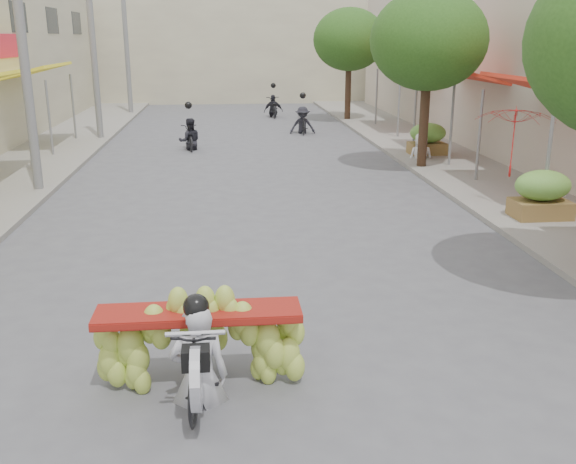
{
  "coord_description": "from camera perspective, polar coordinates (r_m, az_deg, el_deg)",
  "views": [
    {
      "loc": [
        -0.59,
        -4.82,
        3.85
      ],
      "look_at": [
        0.32,
        4.23,
        1.1
      ],
      "focal_mm": 40.0,
      "sensor_mm": 36.0,
      "label": 1
    }
  ],
  "objects": [
    {
      "name": "bg_motorbike_a",
      "position": [
        23.46,
        -8.76,
        9.09
      ],
      "size": [
        0.84,
        1.55,
        1.95
      ],
      "color": "black",
      "rests_on": "ground"
    },
    {
      "name": "sidewalk_left",
      "position": [
        21.17,
        -23.37,
        5.14
      ],
      "size": [
        4.0,
        60.0,
        0.12
      ],
      "primitive_type": "cube",
      "color": "gray",
      "rests_on": "ground"
    },
    {
      "name": "utility_pole_mid",
      "position": [
        17.49,
        -22.66,
        16.19
      ],
      "size": [
        0.6,
        0.24,
        8.0
      ],
      "color": "slate",
      "rests_on": "ground"
    },
    {
      "name": "street_tree_mid",
      "position": [
        19.75,
        12.41,
        16.27
      ],
      "size": [
        3.4,
        3.4,
        5.25
      ],
      "color": "#3A2719",
      "rests_on": "ground"
    },
    {
      "name": "produce_crate_far",
      "position": [
        22.12,
        12.31,
        8.31
      ],
      "size": [
        1.2,
        0.88,
        1.16
      ],
      "color": "brown",
      "rests_on": "ground"
    },
    {
      "name": "bg_motorbike_c",
      "position": [
        33.06,
        -1.31,
        11.51
      ],
      "size": [
        0.97,
        1.74,
        1.95
      ],
      "color": "black",
      "rests_on": "ground"
    },
    {
      "name": "market_umbrella",
      "position": [
        15.38,
        19.67,
        10.51
      ],
      "size": [
        2.32,
        2.32,
        1.62
      ],
      "rotation": [
        0.0,
        0.0,
        -0.39
      ],
      "color": "red",
      "rests_on": "ground"
    },
    {
      "name": "utility_pole_far",
      "position": [
        26.26,
        -17.03,
        16.53
      ],
      "size": [
        0.6,
        0.24,
        8.0
      ],
      "color": "slate",
      "rests_on": "ground"
    },
    {
      "name": "far_building",
      "position": [
        42.82,
        -5.18,
        16.31
      ],
      "size": [
        20.0,
        6.0,
        7.0
      ],
      "primitive_type": "cube",
      "color": "#BAB293",
      "rests_on": "ground"
    },
    {
      "name": "street_tree_far",
      "position": [
        31.39,
        5.47,
        16.65
      ],
      "size": [
        3.4,
        3.4,
        5.25
      ],
      "color": "#3A2719",
      "rests_on": "ground"
    },
    {
      "name": "bg_motorbike_b",
      "position": [
        27.2,
        1.31,
        10.5
      ],
      "size": [
        1.07,
        1.68,
        1.95
      ],
      "color": "black",
      "rests_on": "ground"
    },
    {
      "name": "produce_crate_mid",
      "position": [
        14.84,
        21.67,
        3.43
      ],
      "size": [
        1.2,
        0.88,
        1.16
      ],
      "color": "brown",
      "rests_on": "ground"
    },
    {
      "name": "sidewalk_right",
      "position": [
        21.56,
        15.05,
        6.14
      ],
      "size": [
        4.0,
        60.0,
        0.12
      ],
      "primitive_type": "cube",
      "color": "gray",
      "rests_on": "ground"
    },
    {
      "name": "pedestrian",
      "position": [
        21.26,
        11.83,
        8.63
      ],
      "size": [
        0.82,
        0.49,
        1.64
      ],
      "rotation": [
        0.0,
        0.0,
        3.16
      ],
      "color": "white",
      "rests_on": "ground"
    },
    {
      "name": "utility_pole_back",
      "position": [
        35.15,
        -14.23,
        16.64
      ],
      "size": [
        0.6,
        0.24,
        8.0
      ],
      "color": "slate",
      "rests_on": "ground"
    },
    {
      "name": "banana_motorbike",
      "position": [
        7.21,
        -7.97,
        -9.08
      ],
      "size": [
        2.31,
        1.84,
        2.17
      ],
      "color": "black",
      "rests_on": "ground"
    }
  ]
}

